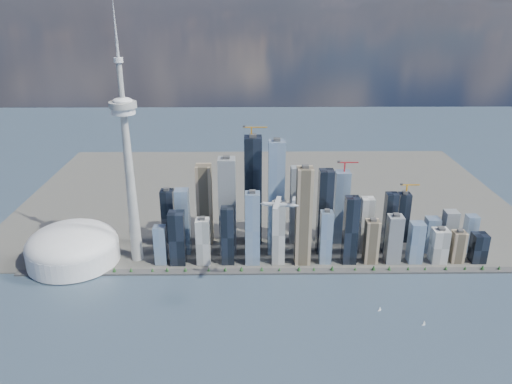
{
  "coord_description": "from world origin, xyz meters",
  "views": [
    {
      "loc": [
        -42.61,
        -694.34,
        557.12
      ],
      "look_at": [
        -31.31,
        260.0,
        183.92
      ],
      "focal_mm": 35.0,
      "sensor_mm": 36.0,
      "label": 1
    }
  ],
  "objects_px": {
    "dome_stadium": "(73,247)",
    "sailboat_east": "(424,324)",
    "airplane": "(279,204)",
    "needle_tower": "(128,161)",
    "sailboat_west": "(380,309)"
  },
  "relations": [
    {
      "from": "dome_stadium",
      "to": "sailboat_west",
      "type": "height_order",
      "value": "dome_stadium"
    },
    {
      "from": "dome_stadium",
      "to": "sailboat_east",
      "type": "height_order",
      "value": "dome_stadium"
    },
    {
      "from": "sailboat_west",
      "to": "sailboat_east",
      "type": "distance_m",
      "value": 83.29
    },
    {
      "from": "needle_tower",
      "to": "sailboat_west",
      "type": "height_order",
      "value": "needle_tower"
    },
    {
      "from": "needle_tower",
      "to": "sailboat_east",
      "type": "xyz_separation_m",
      "value": [
        572.25,
        -250.4,
        -232.43
      ]
    },
    {
      "from": "sailboat_west",
      "to": "sailboat_east",
      "type": "relative_size",
      "value": 0.94
    },
    {
      "from": "airplane",
      "to": "sailboat_east",
      "type": "xyz_separation_m",
      "value": [
        262.09,
        -93.32,
        -198.06
      ]
    },
    {
      "from": "needle_tower",
      "to": "airplane",
      "type": "height_order",
      "value": "needle_tower"
    },
    {
      "from": "needle_tower",
      "to": "dome_stadium",
      "type": "bearing_deg",
      "value": -175.91
    },
    {
      "from": "airplane",
      "to": "sailboat_east",
      "type": "bearing_deg",
      "value": -9.86
    },
    {
      "from": "needle_tower",
      "to": "sailboat_west",
      "type": "distance_m",
      "value": 590.5
    },
    {
      "from": "needle_tower",
      "to": "dome_stadium",
      "type": "distance_m",
      "value": 241.4
    },
    {
      "from": "dome_stadium",
      "to": "needle_tower",
      "type": "bearing_deg",
      "value": 4.09
    },
    {
      "from": "needle_tower",
      "to": "airplane",
      "type": "relative_size",
      "value": 7.67
    },
    {
      "from": "sailboat_west",
      "to": "sailboat_east",
      "type": "xyz_separation_m",
      "value": [
        69.51,
        -45.89,
        0.22
      ]
    }
  ]
}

